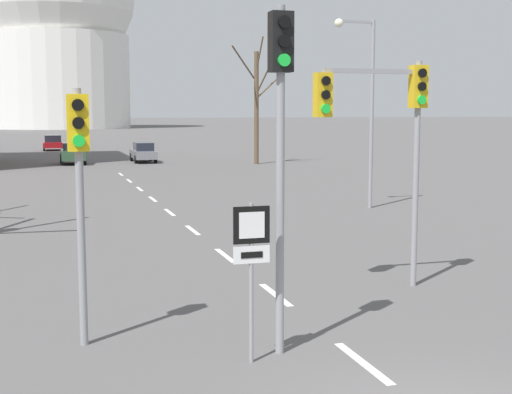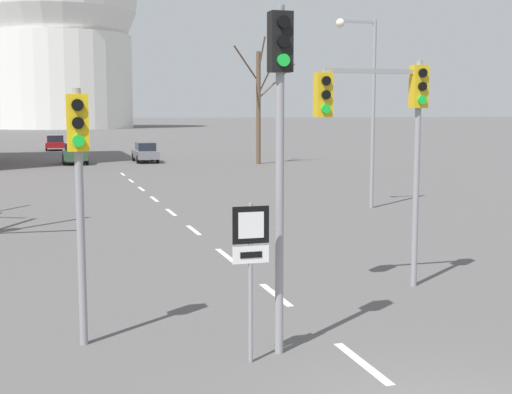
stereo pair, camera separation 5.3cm
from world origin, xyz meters
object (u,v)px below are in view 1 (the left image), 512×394
(traffic_signal_near_right, at_px, (386,116))
(traffic_signal_near_left, at_px, (79,167))
(sedan_near_right, at_px, (73,153))
(sedan_near_left, at_px, (53,143))
(route_sign_post, at_px, (251,254))
(sedan_mid_centre, at_px, (143,152))
(traffic_signal_centre_tall, at_px, (281,117))
(street_lamp_right, at_px, (365,94))

(traffic_signal_near_right, relative_size, traffic_signal_near_left, 1.17)
(traffic_signal_near_right, height_order, sedan_near_right, traffic_signal_near_right)
(traffic_signal_near_right, relative_size, sedan_near_left, 1.27)
(route_sign_post, distance_m, sedan_mid_centre, 46.18)
(traffic_signal_centre_tall, bearing_deg, sedan_near_left, 92.20)
(traffic_signal_centre_tall, relative_size, street_lamp_right, 0.74)
(traffic_signal_centre_tall, xyz_separation_m, sedan_near_right, (-1.40, 45.07, -3.12))
(traffic_signal_near_right, relative_size, sedan_mid_centre, 1.15)
(traffic_signal_near_left, bearing_deg, street_lamp_right, 50.01)
(traffic_signal_near_right, bearing_deg, route_sign_post, -138.26)
(street_lamp_right, relative_size, sedan_mid_centre, 1.72)
(traffic_signal_near_left, bearing_deg, traffic_signal_centre_tall, -24.13)
(sedan_mid_centre, bearing_deg, traffic_signal_near_right, -90.50)
(street_lamp_right, height_order, sedan_near_right, street_lamp_right)
(route_sign_post, relative_size, sedan_near_left, 0.64)
(traffic_signal_near_right, bearing_deg, traffic_signal_centre_tall, -136.41)
(traffic_signal_centre_tall, distance_m, sedan_near_left, 65.27)
(traffic_signal_near_left, bearing_deg, route_sign_post, -33.79)
(sedan_near_right, bearing_deg, route_sign_post, -88.97)
(street_lamp_right, relative_size, sedan_near_right, 1.99)
(route_sign_post, bearing_deg, sedan_near_left, 91.68)
(traffic_signal_centre_tall, xyz_separation_m, street_lamp_right, (9.14, 16.04, 0.79))
(traffic_signal_centre_tall, relative_size, sedan_near_left, 1.41)
(traffic_signal_near_left, height_order, route_sign_post, traffic_signal_near_left)
(street_lamp_right, relative_size, sedan_near_left, 1.90)
(traffic_signal_near_right, xyz_separation_m, sedan_near_left, (-6.19, 61.63, -3.16))
(traffic_signal_near_left, xyz_separation_m, sedan_near_left, (0.63, 63.74, -2.33))
(traffic_signal_centre_tall, distance_m, sedan_mid_centre, 45.93)
(street_lamp_right, bearing_deg, sedan_near_left, 103.34)
(route_sign_post, bearing_deg, traffic_signal_near_left, 146.21)
(sedan_near_left, height_order, sedan_mid_centre, sedan_near_left)
(traffic_signal_near_right, distance_m, route_sign_post, 6.12)
(traffic_signal_near_right, height_order, street_lamp_right, street_lamp_right)
(sedan_near_left, relative_size, sedan_near_right, 1.05)
(traffic_signal_near_right, distance_m, sedan_near_left, 62.03)
(sedan_near_right, relative_size, sedan_mid_centre, 0.86)
(street_lamp_right, distance_m, sedan_near_left, 50.62)
(route_sign_post, bearing_deg, street_lamp_right, 59.24)
(sedan_near_left, bearing_deg, traffic_signal_near_right, -84.26)
(traffic_signal_centre_tall, bearing_deg, sedan_near_right, 91.78)
(traffic_signal_centre_tall, distance_m, traffic_signal_near_right, 5.09)
(traffic_signal_near_left, distance_m, street_lamp_right, 19.17)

